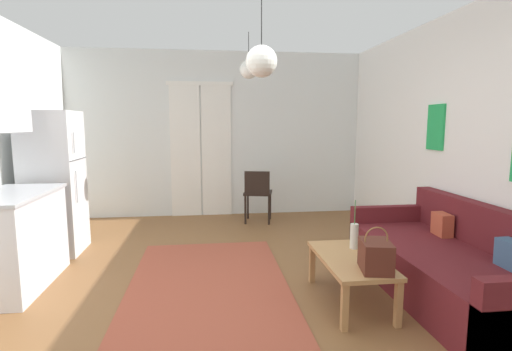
% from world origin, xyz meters
% --- Properties ---
extents(ground_plane, '(5.35, 7.42, 0.10)m').
position_xyz_m(ground_plane, '(0.00, 0.00, -0.05)').
color(ground_plane, brown).
extents(wall_back, '(4.95, 0.13, 2.69)m').
position_xyz_m(wall_back, '(-0.01, 3.46, 1.34)').
color(wall_back, silver).
rests_on(wall_back, ground_plane).
extents(area_rug, '(1.50, 2.84, 0.01)m').
position_xyz_m(area_rug, '(-0.19, 0.36, 0.01)').
color(area_rug, '#9E4733').
rests_on(area_rug, ground_plane).
extents(couch, '(0.94, 2.14, 0.81)m').
position_xyz_m(couch, '(1.97, 0.03, 0.26)').
color(couch, '#5B191E').
rests_on(couch, ground_plane).
extents(coffee_table, '(0.50, 0.98, 0.40)m').
position_xyz_m(coffee_table, '(1.02, 0.03, 0.35)').
color(coffee_table, '#B27F4C').
rests_on(coffee_table, ground_plane).
extents(bamboo_vase, '(0.07, 0.07, 0.45)m').
position_xyz_m(bamboo_vase, '(1.14, 0.25, 0.52)').
color(bamboo_vase, beige).
rests_on(bamboo_vase, coffee_table).
extents(handbag, '(0.28, 0.34, 0.35)m').
position_xyz_m(handbag, '(1.10, -0.28, 0.52)').
color(handbag, '#512319').
rests_on(handbag, coffee_table).
extents(refrigerator, '(0.60, 0.60, 1.67)m').
position_xyz_m(refrigerator, '(-1.97, 1.72, 0.84)').
color(refrigerator, white).
rests_on(refrigerator, ground_plane).
extents(kitchen_counter, '(0.61, 1.13, 2.03)m').
position_xyz_m(kitchen_counter, '(-2.01, 0.72, 0.77)').
color(kitchen_counter, silver).
rests_on(kitchen_counter, ground_plane).
extents(accent_chair, '(0.50, 0.48, 0.82)m').
position_xyz_m(accent_chair, '(0.58, 2.79, 0.48)').
color(accent_chair, black).
rests_on(accent_chair, ground_plane).
extents(pendant_lamp_near, '(0.24, 0.24, 0.81)m').
position_xyz_m(pendant_lamp_near, '(0.24, -0.04, 2.00)').
color(pendant_lamp_near, black).
extents(pendant_lamp_far, '(0.24, 0.24, 0.59)m').
position_xyz_m(pendant_lamp_far, '(0.37, 2.09, 2.22)').
color(pendant_lamp_far, black).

